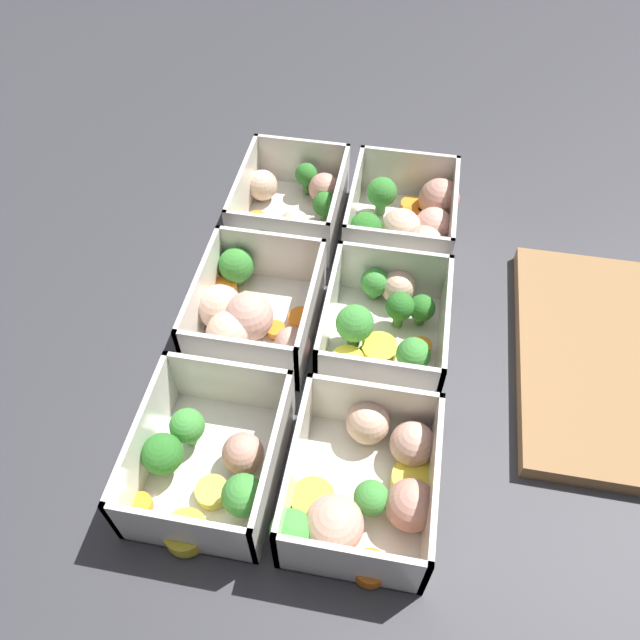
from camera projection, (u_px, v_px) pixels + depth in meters
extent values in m
plane|color=#38383D|center=(320.00, 334.00, 0.66)|extent=(4.00, 4.00, 0.00)
cube|color=silver|center=(291.00, 219.00, 0.77)|extent=(0.15, 0.12, 0.00)
cube|color=silver|center=(244.00, 193.00, 0.76)|extent=(0.15, 0.01, 0.07)
cube|color=silver|center=(338.00, 205.00, 0.74)|extent=(0.15, 0.01, 0.07)
cube|color=silver|center=(302.00, 162.00, 0.79)|extent=(0.01, 0.12, 0.07)
cube|color=silver|center=(277.00, 240.00, 0.70)|extent=(0.01, 0.12, 0.07)
sphere|color=tan|center=(324.00, 188.00, 0.78)|extent=(0.04, 0.04, 0.04)
cylinder|color=#407A37|center=(268.00, 247.00, 0.73)|extent=(0.01, 0.01, 0.01)
sphere|color=#2D7228|center=(266.00, 233.00, 0.71)|extent=(0.04, 0.04, 0.04)
sphere|color=beige|center=(295.00, 226.00, 0.73)|extent=(0.05, 0.05, 0.04)
cylinder|color=orange|center=(257.00, 218.00, 0.77)|extent=(0.03, 0.03, 0.01)
cylinder|color=#407A37|center=(325.00, 216.00, 0.76)|extent=(0.01, 0.01, 0.01)
sphere|color=#2D7228|center=(325.00, 204.00, 0.75)|extent=(0.03, 0.03, 0.03)
cylinder|color=#407A37|center=(306.00, 187.00, 0.80)|extent=(0.01, 0.01, 0.02)
sphere|color=#2D7228|center=(306.00, 174.00, 0.78)|extent=(0.03, 0.03, 0.03)
cylinder|color=#49883F|center=(253.00, 237.00, 0.74)|extent=(0.01, 0.01, 0.01)
sphere|color=#388433|center=(252.00, 226.00, 0.73)|extent=(0.03, 0.03, 0.03)
sphere|color=beige|center=(262.00, 185.00, 0.78)|extent=(0.05, 0.05, 0.04)
cube|color=silver|center=(259.00, 324.00, 0.67)|extent=(0.15, 0.12, 0.00)
cube|color=silver|center=(202.00, 297.00, 0.65)|extent=(0.15, 0.01, 0.07)
cube|color=silver|center=(311.00, 313.00, 0.64)|extent=(0.15, 0.01, 0.07)
cube|color=silver|center=(272.00, 256.00, 0.69)|extent=(0.01, 0.12, 0.07)
cube|color=silver|center=(238.00, 361.00, 0.60)|extent=(0.01, 0.12, 0.07)
cylinder|color=orange|center=(276.00, 330.00, 0.66)|extent=(0.03, 0.03, 0.01)
sphere|color=beige|center=(228.00, 333.00, 0.63)|extent=(0.06, 0.06, 0.05)
cylinder|color=orange|center=(301.00, 319.00, 0.66)|extent=(0.03, 0.03, 0.01)
sphere|color=#D19E8C|center=(292.00, 345.00, 0.63)|extent=(0.05, 0.05, 0.04)
cylinder|color=orange|center=(225.00, 287.00, 0.69)|extent=(0.03, 0.03, 0.01)
sphere|color=#D19E8C|center=(248.00, 317.00, 0.64)|extent=(0.07, 0.07, 0.05)
cylinder|color=#49883F|center=(238.00, 278.00, 0.70)|extent=(0.01, 0.01, 0.01)
sphere|color=#388433|center=(236.00, 265.00, 0.68)|extent=(0.04, 0.04, 0.04)
sphere|color=beige|center=(220.00, 307.00, 0.65)|extent=(0.07, 0.07, 0.05)
cube|color=silver|center=(213.00, 469.00, 0.56)|extent=(0.15, 0.12, 0.00)
cube|color=silver|center=(145.00, 442.00, 0.54)|extent=(0.15, 0.01, 0.07)
cube|color=silver|center=(274.00, 463.00, 0.53)|extent=(0.15, 0.01, 0.07)
cube|color=silver|center=(231.00, 383.00, 0.58)|extent=(0.01, 0.12, 0.07)
cube|color=silver|center=(182.00, 534.00, 0.49)|extent=(0.01, 0.12, 0.07)
cylinder|color=#519448|center=(191.00, 436.00, 0.57)|extent=(0.01, 0.01, 0.01)
sphere|color=#42933D|center=(187.00, 426.00, 0.56)|extent=(0.03, 0.03, 0.03)
cylinder|color=#519448|center=(246.00, 506.00, 0.53)|extent=(0.01, 0.01, 0.02)
sphere|color=#42933D|center=(243.00, 495.00, 0.51)|extent=(0.04, 0.04, 0.04)
cylinder|color=#DBC647|center=(212.00, 492.00, 0.54)|extent=(0.04, 0.04, 0.01)
cylinder|color=#407A37|center=(167.00, 465.00, 0.56)|extent=(0.01, 0.01, 0.01)
sphere|color=#2D7228|center=(163.00, 454.00, 0.54)|extent=(0.04, 0.04, 0.04)
cylinder|color=yellow|center=(186.00, 533.00, 0.52)|extent=(0.04, 0.04, 0.02)
sphere|color=tan|center=(243.00, 453.00, 0.55)|extent=(0.05, 0.05, 0.04)
cylinder|color=orange|center=(141.00, 505.00, 0.53)|extent=(0.02, 0.02, 0.01)
cube|color=silver|center=(399.00, 232.00, 0.76)|extent=(0.15, 0.12, 0.00)
cube|color=silver|center=(353.00, 206.00, 0.74)|extent=(0.15, 0.01, 0.07)
cube|color=silver|center=(451.00, 218.00, 0.73)|extent=(0.15, 0.01, 0.07)
cube|color=silver|center=(407.00, 174.00, 0.78)|extent=(0.01, 0.12, 0.07)
cube|color=silver|center=(395.00, 255.00, 0.69)|extent=(0.01, 0.12, 0.07)
sphere|color=beige|center=(401.00, 229.00, 0.72)|extent=(0.05, 0.05, 0.05)
cylinder|color=#49883F|center=(381.00, 206.00, 0.77)|extent=(0.01, 0.01, 0.02)
sphere|color=#388433|center=(382.00, 192.00, 0.75)|extent=(0.04, 0.04, 0.04)
sphere|color=#D19E8C|center=(423.00, 247.00, 0.70)|extent=(0.06, 0.06, 0.05)
sphere|color=#D19E8C|center=(433.00, 227.00, 0.73)|extent=(0.06, 0.06, 0.05)
sphere|color=tan|center=(439.00, 199.00, 0.76)|extent=(0.07, 0.07, 0.05)
cylinder|color=orange|center=(411.00, 207.00, 0.78)|extent=(0.03, 0.03, 0.01)
cylinder|color=#407A37|center=(377.00, 263.00, 0.72)|extent=(0.01, 0.01, 0.01)
sphere|color=#2D7228|center=(378.00, 252.00, 0.70)|extent=(0.03, 0.03, 0.03)
cylinder|color=orange|center=(409.00, 219.00, 0.76)|extent=(0.04, 0.04, 0.01)
cylinder|color=#407A37|center=(364.00, 241.00, 0.74)|extent=(0.01, 0.01, 0.01)
sphere|color=#2D7228|center=(365.00, 229.00, 0.72)|extent=(0.04, 0.04, 0.04)
cube|color=silver|center=(383.00, 342.00, 0.65)|extent=(0.15, 0.12, 0.00)
cube|color=silver|center=(329.00, 315.00, 0.64)|extent=(0.15, 0.01, 0.07)
cube|color=silver|center=(443.00, 331.00, 0.62)|extent=(0.15, 0.01, 0.07)
cube|color=silver|center=(393.00, 272.00, 0.67)|extent=(0.01, 0.12, 0.07)
cube|color=silver|center=(376.00, 382.00, 0.58)|extent=(0.01, 0.12, 0.07)
cylinder|color=#519448|center=(374.00, 293.00, 0.69)|extent=(0.01, 0.01, 0.01)
sphere|color=#42933D|center=(375.00, 282.00, 0.67)|extent=(0.03, 0.03, 0.03)
cylinder|color=#407A37|center=(420.00, 318.00, 0.66)|extent=(0.01, 0.01, 0.01)
sphere|color=#2D7228|center=(422.00, 308.00, 0.65)|extent=(0.03, 0.03, 0.03)
cylinder|color=yellow|center=(347.00, 362.00, 0.62)|extent=(0.03, 0.03, 0.02)
cylinder|color=#407A37|center=(398.00, 319.00, 0.66)|extent=(0.01, 0.01, 0.02)
sphere|color=#2D7228|center=(400.00, 306.00, 0.64)|extent=(0.03, 0.03, 0.03)
cylinder|color=#519448|center=(354.00, 338.00, 0.64)|extent=(0.01, 0.01, 0.02)
sphere|color=#42933D|center=(355.00, 323.00, 0.62)|extent=(0.04, 0.04, 0.04)
cylinder|color=orange|center=(421.00, 348.00, 0.64)|extent=(0.03, 0.03, 0.01)
sphere|color=beige|center=(398.00, 287.00, 0.67)|extent=(0.04, 0.04, 0.04)
cylinder|color=orange|center=(395.00, 382.00, 0.61)|extent=(0.03, 0.03, 0.02)
cylinder|color=yellow|center=(379.00, 349.00, 0.64)|extent=(0.05, 0.05, 0.01)
cylinder|color=#519448|center=(411.00, 366.00, 0.62)|extent=(0.01, 0.01, 0.01)
sphere|color=#42933D|center=(413.00, 354.00, 0.61)|extent=(0.03, 0.03, 0.03)
cube|color=silver|center=(360.00, 494.00, 0.55)|extent=(0.15, 0.12, 0.00)
cube|color=silver|center=(295.00, 467.00, 0.53)|extent=(0.15, 0.01, 0.07)
cube|color=silver|center=(431.00, 490.00, 0.52)|extent=(0.15, 0.01, 0.07)
cube|color=silver|center=(373.00, 405.00, 0.57)|extent=(0.01, 0.12, 0.07)
cube|color=silver|center=(349.00, 565.00, 0.48)|extent=(0.01, 0.12, 0.07)
cylinder|color=#519448|center=(370.00, 506.00, 0.53)|extent=(0.01, 0.01, 0.01)
sphere|color=#42933D|center=(371.00, 498.00, 0.52)|extent=(0.03, 0.03, 0.03)
sphere|color=tan|center=(411.00, 505.00, 0.52)|extent=(0.06, 0.06, 0.04)
cylinder|color=yellow|center=(413.00, 480.00, 0.55)|extent=(0.04, 0.04, 0.01)
sphere|color=beige|center=(368.00, 422.00, 0.57)|extent=(0.06, 0.06, 0.04)
cylinder|color=orange|center=(370.00, 568.00, 0.50)|extent=(0.04, 0.04, 0.02)
cylinder|color=#519448|center=(292.00, 540.00, 0.51)|extent=(0.01, 0.01, 0.01)
sphere|color=#42933D|center=(291.00, 531.00, 0.50)|extent=(0.04, 0.04, 0.04)
sphere|color=#D19E8C|center=(334.00, 524.00, 0.50)|extent=(0.06, 0.06, 0.05)
cylinder|color=yellow|center=(313.00, 500.00, 0.53)|extent=(0.05, 0.05, 0.01)
sphere|color=#D19E8C|center=(413.00, 444.00, 0.55)|extent=(0.05, 0.05, 0.04)
cube|color=olive|center=(608.00, 361.00, 0.63)|extent=(0.28, 0.18, 0.02)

